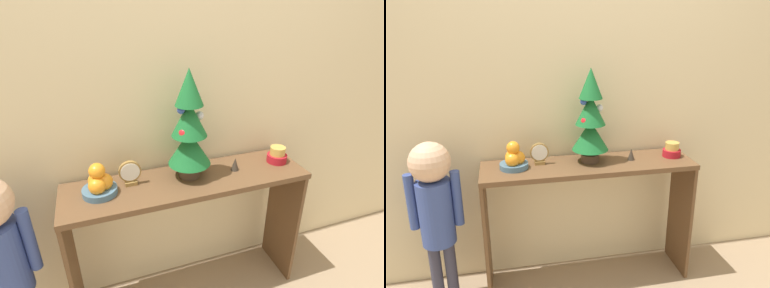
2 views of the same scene
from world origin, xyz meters
TOP-DOWN VIEW (x-y plane):
  - back_wall at (0.00, 0.38)m, footprint 7.00×0.05m
  - console_table at (0.00, 0.17)m, footprint 1.27×0.33m
  - mini_tree at (0.01, 0.20)m, footprint 0.22×0.22m
  - fruit_bowl at (-0.44, 0.18)m, footprint 0.16×0.16m
  - singing_bowl at (0.54, 0.18)m, footprint 0.11×0.11m
  - desk_clock at (-0.29, 0.22)m, footprint 0.11×0.04m
  - figurine at (0.27, 0.17)m, footprint 0.04×0.04m
  - child_figure at (-0.88, 0.11)m, footprint 0.29×0.22m

SIDE VIEW (x-z plane):
  - console_table at x=0.00m, z-range 0.22..1.02m
  - child_figure at x=-0.88m, z-range 0.16..1.18m
  - figurine at x=0.27m, z-range 0.80..0.87m
  - singing_bowl at x=0.54m, z-range 0.80..0.89m
  - fruit_bowl at x=-0.44m, z-range 0.78..0.94m
  - desk_clock at x=-0.29m, z-range 0.80..0.93m
  - mini_tree at x=0.01m, z-range 0.79..1.35m
  - back_wall at x=0.00m, z-range 0.00..2.50m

